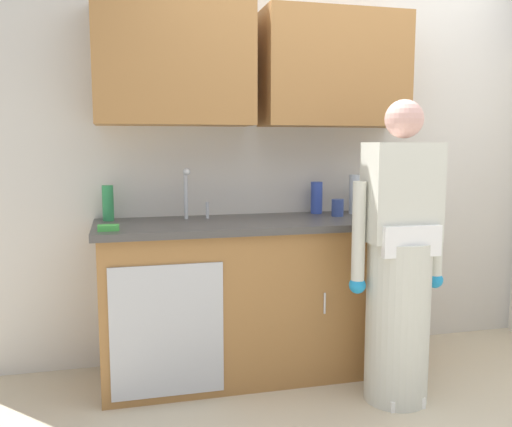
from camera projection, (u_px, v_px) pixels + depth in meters
ground_plane at (398, 413)px, 2.85m from camera, size 9.00×9.00×0.00m
kitchen_wall_with_uppers at (312, 131)px, 3.58m from camera, size 4.80×0.44×2.70m
counter_cabinet at (262, 300)px, 3.33m from camera, size 1.90×0.62×0.90m
countertop at (262, 223)px, 3.27m from camera, size 1.96×0.66×0.04m
sink at (196, 225)px, 3.18m from camera, size 0.50×0.36×0.35m
person_at_sink at (399, 276)px, 2.92m from camera, size 0.55×0.34×1.62m
bottle_dish_liquid at (108, 203)px, 3.22m from camera, size 0.07×0.07×0.21m
bottle_water_short at (317, 198)px, 3.56m from camera, size 0.08×0.08×0.21m
bottle_soap at (355, 194)px, 3.55m from camera, size 0.08×0.08×0.25m
bottle_water_tall at (366, 196)px, 3.67m from camera, size 0.08×0.08×0.21m
bottle_cleaner_spray at (384, 197)px, 3.68m from camera, size 0.07×0.07×0.19m
cup_by_sink at (338, 208)px, 3.43m from camera, size 0.08×0.08×0.11m
sponge at (108, 228)px, 2.87m from camera, size 0.11×0.07×0.03m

